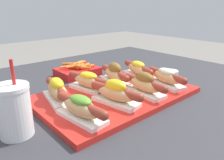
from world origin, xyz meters
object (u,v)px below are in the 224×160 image
object	(u,v)px
hot_dog_2	(144,84)
hot_dog_7	(138,69)
hot_dog_1	(116,93)
fries_basket	(78,71)
sauce_bowl	(171,73)
hot_dog_6	(115,74)
hot_dog_4	(57,90)
serving_tray	(116,95)
drink_cup	(14,111)
hot_dog_0	(81,108)
hot_dog_5	(89,81)
hot_dog_3	(166,77)

from	to	relation	value
hot_dog_2	hot_dog_7	xyz separation A→B (m)	(0.12, 0.14, -0.00)
hot_dog_1	fries_basket	xyz separation A→B (m)	(0.10, 0.37, -0.03)
sauce_bowl	fries_basket	xyz separation A→B (m)	(-0.32, 0.28, 0.01)
sauce_bowl	hot_dog_6	bearing A→B (deg)	168.73
hot_dog_4	serving_tray	bearing A→B (deg)	-20.86
hot_dog_2	hot_dog_6	distance (m)	0.15
drink_cup	hot_dog_0	bearing A→B (deg)	-24.40
serving_tray	hot_dog_7	size ratio (longest dim) A/B	2.82
hot_dog_1	hot_dog_4	distance (m)	0.18
hot_dog_6	hot_dog_0	bearing A→B (deg)	-148.88
hot_dog_1	drink_cup	world-z (taller)	drink_cup
hot_dog_4	hot_dog_6	distance (m)	0.25
serving_tray	drink_cup	distance (m)	0.35
hot_dog_7	fries_basket	size ratio (longest dim) A/B	1.06
hot_dog_2	hot_dog_5	distance (m)	0.20
hot_dog_3	fries_basket	distance (m)	0.40
sauce_bowl	hot_dog_1	bearing A→B (deg)	-168.50
hot_dog_1	hot_dog_3	world-z (taller)	hot_dog_1
hot_dog_5	fries_basket	bearing A→B (deg)	66.90
hot_dog_1	hot_dog_5	bearing A→B (deg)	88.38
hot_dog_1	hot_dog_4	size ratio (longest dim) A/B	1.00
hot_dog_3	fries_basket	bearing A→B (deg)	112.22
hot_dog_2	sauce_bowl	bearing A→B (deg)	17.37
hot_dog_3	fries_basket	world-z (taller)	hot_dog_3
serving_tray	hot_dog_3	world-z (taller)	hot_dog_3
serving_tray	hot_dog_1	bearing A→B (deg)	-132.32
hot_dog_3	hot_dog_5	size ratio (longest dim) A/B	1.00
hot_dog_7	serving_tray	bearing A→B (deg)	-159.85
hot_dog_7	hot_dog_1	bearing A→B (deg)	-151.36
hot_dog_6	hot_dog_7	bearing A→B (deg)	-3.60
hot_dog_4	fries_basket	xyz separation A→B (m)	(0.22, 0.23, -0.03)
hot_dog_2	hot_dog_6	world-z (taller)	hot_dog_6
hot_dog_1	drink_cup	distance (m)	0.29
serving_tray	hot_dog_5	size ratio (longest dim) A/B	2.79
hot_dog_6	hot_dog_1	bearing A→B (deg)	-130.91
hot_dog_7	drink_cup	size ratio (longest dim) A/B	1.00
hot_dog_4	hot_dog_0	bearing A→B (deg)	-94.13
serving_tray	hot_dog_3	distance (m)	0.21
hot_dog_4	fries_basket	size ratio (longest dim) A/B	1.07
hot_dog_0	hot_dog_2	xyz separation A→B (m)	(0.26, 0.01, 0.00)
hot_dog_3	hot_dog_7	distance (m)	0.14
hot_dog_5	hot_dog_6	bearing A→B (deg)	-1.92
hot_dog_0	hot_dog_1	xyz separation A→B (m)	(0.13, 0.01, 0.00)
hot_dog_7	drink_cup	bearing A→B (deg)	-171.18
hot_dog_0	hot_dog_3	distance (m)	0.39
hot_dog_4	hot_dog_7	world-z (taller)	hot_dog_4
fries_basket	sauce_bowl	bearing A→B (deg)	-41.39
hot_dog_1	hot_dog_6	distance (m)	0.19
drink_cup	hot_dog_2	bearing A→B (deg)	-8.50
hot_dog_2	fries_basket	bearing A→B (deg)	94.03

